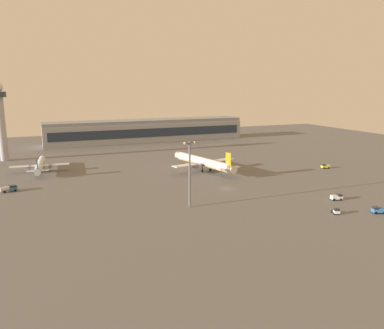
% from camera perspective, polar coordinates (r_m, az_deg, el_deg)
% --- Properties ---
extents(ground_plane, '(416.00, 416.00, 0.00)m').
position_cam_1_polar(ground_plane, '(156.54, 5.42, -3.65)').
color(ground_plane, '#605E5B').
extents(terminal_building, '(148.95, 22.40, 16.40)m').
position_cam_1_polar(terminal_building, '(290.25, -6.81, 5.10)').
color(terminal_building, '#9EA3AD').
rests_on(terminal_building, ground).
extents(control_tower, '(8.00, 8.00, 43.73)m').
position_cam_1_polar(control_tower, '(235.80, -26.92, 6.53)').
color(control_tower, '#A8A8B2').
rests_on(control_tower, ground).
extents(airplane_far_stand, '(35.68, 45.52, 11.79)m').
position_cam_1_polar(airplane_far_stand, '(187.21, 1.77, 0.37)').
color(airplane_far_stand, silver).
rests_on(airplane_far_stand, ground).
extents(airplane_mid_apron, '(27.57, 35.38, 9.07)m').
position_cam_1_polar(airplane_mid_apron, '(199.45, -21.95, -0.09)').
color(airplane_mid_apron, silver).
rests_on(airplane_mid_apron, ground).
extents(maintenance_van, '(4.47, 2.81, 2.25)m').
position_cam_1_polar(maintenance_van, '(150.19, 20.98, -4.60)').
color(maintenance_van, white).
rests_on(maintenance_van, ground).
extents(cargo_loader, '(4.56, 3.28, 2.25)m').
position_cam_1_polar(cargo_loader, '(140.54, 26.29, -6.16)').
color(cargo_loader, '#3372BF').
rests_on(cargo_loader, ground).
extents(pushback_tug, '(2.77, 3.51, 2.05)m').
position_cam_1_polar(pushback_tug, '(134.02, 20.94, -6.59)').
color(pushback_tug, white).
rests_on(pushback_tug, ground).
extents(baggage_tractor, '(4.42, 2.65, 2.25)m').
position_cam_1_polar(baggage_tractor, '(205.04, 19.46, -0.24)').
color(baggage_tractor, yellow).
rests_on(baggage_tractor, ground).
extents(fuel_truck, '(6.63, 4.32, 2.35)m').
position_cam_1_polar(fuel_truck, '(167.86, -25.87, -3.26)').
color(fuel_truck, '#3372BF').
rests_on(fuel_truck, ground).
extents(apron_light_west, '(4.80, 0.90, 23.23)m').
position_cam_1_polar(apron_light_west, '(129.42, -0.37, -0.76)').
color(apron_light_west, slate).
rests_on(apron_light_west, ground).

